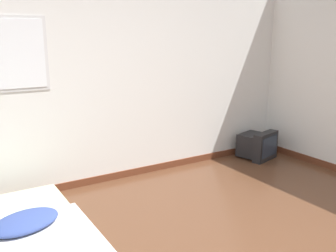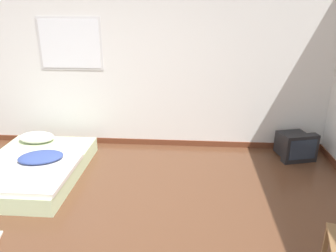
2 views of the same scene
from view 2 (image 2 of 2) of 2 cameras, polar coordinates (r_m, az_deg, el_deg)
ground_plane at (r=3.29m, az=-12.83°, el=-20.68°), size 20.00×20.00×0.00m
wall_back at (r=5.00m, az=-5.90°, el=10.68°), size 8.18×0.08×2.60m
mattress_bed at (r=4.66m, az=-22.63°, el=-6.60°), size 1.26×1.72×0.36m
crt_tv at (r=5.13m, az=21.26°, el=-3.18°), size 0.54×0.54×0.41m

